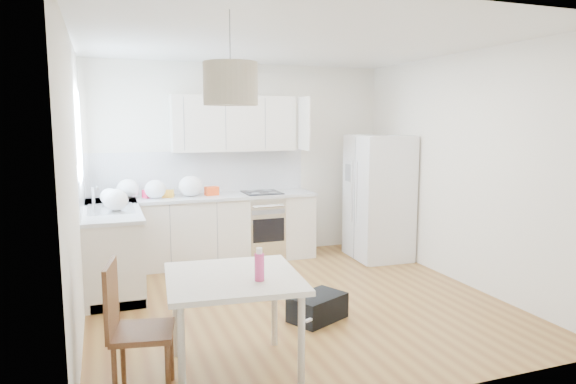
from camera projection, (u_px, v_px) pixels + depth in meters
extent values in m
plane|color=brown|center=(294.00, 300.00, 5.51)|extent=(4.20, 4.20, 0.00)
plane|color=white|center=(294.00, 42.00, 5.13)|extent=(4.20, 4.20, 0.00)
plane|color=white|center=(242.00, 161.00, 7.27)|extent=(4.20, 0.00, 4.20)
plane|color=white|center=(76.00, 184.00, 4.61)|extent=(0.00, 4.20, 4.20)
plane|color=white|center=(461.00, 169.00, 6.03)|extent=(0.00, 4.20, 4.20)
cube|color=#BFE0F9|center=(79.00, 136.00, 5.63)|extent=(0.02, 1.00, 1.00)
cube|color=beige|center=(205.00, 231.00, 6.92)|extent=(3.00, 0.60, 0.88)
cube|color=beige|center=(113.00, 249.00, 5.95)|extent=(0.60, 1.80, 0.88)
cube|color=#B6B9BB|center=(205.00, 197.00, 6.85)|extent=(3.02, 0.64, 0.04)
cube|color=#B6B9BB|center=(111.00, 210.00, 5.89)|extent=(0.64, 1.82, 0.04)
cube|color=white|center=(200.00, 172.00, 7.08)|extent=(3.00, 0.01, 0.58)
cube|color=white|center=(82.00, 184.00, 5.75)|extent=(0.01, 1.80, 0.58)
cube|color=beige|center=(234.00, 124.00, 7.00)|extent=(1.70, 0.32, 0.75)
cube|color=beige|center=(233.00, 278.00, 3.82)|extent=(1.06, 1.06, 0.04)
cylinder|color=beige|center=(182.00, 358.00, 3.38)|extent=(0.05, 0.05, 0.73)
cylinder|color=beige|center=(301.00, 344.00, 3.59)|extent=(0.05, 0.05, 0.73)
cylinder|color=beige|center=(176.00, 313.00, 4.17)|extent=(0.05, 0.05, 0.73)
cylinder|color=beige|center=(274.00, 304.00, 4.37)|extent=(0.05, 0.05, 0.73)
cylinder|color=#D63B7B|center=(259.00, 264.00, 3.68)|extent=(0.08, 0.08, 0.24)
cube|color=black|center=(317.00, 307.00, 4.97)|extent=(0.63, 0.54, 0.25)
cylinder|color=#BCAD91|center=(231.00, 84.00, 3.70)|extent=(0.41, 0.41, 0.31)
ellipsoid|color=white|center=(128.00, 189.00, 6.56)|extent=(0.28, 0.24, 0.26)
ellipsoid|color=white|center=(155.00, 189.00, 6.58)|extent=(0.27, 0.23, 0.24)
ellipsoid|color=white|center=(191.00, 186.00, 6.77)|extent=(0.31, 0.26, 0.28)
ellipsoid|color=white|center=(110.00, 197.00, 6.09)|extent=(0.22, 0.19, 0.20)
ellipsoid|color=white|center=(115.00, 200.00, 5.69)|extent=(0.27, 0.23, 0.24)
cube|color=#ED4615|center=(212.00, 191.00, 6.88)|extent=(0.19, 0.15, 0.12)
cube|color=orange|center=(168.00, 194.00, 6.69)|extent=(0.17, 0.13, 0.10)
cube|color=#B61636|center=(149.00, 194.00, 6.67)|extent=(0.18, 0.17, 0.11)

